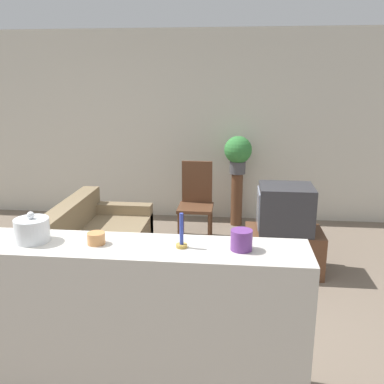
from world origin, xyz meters
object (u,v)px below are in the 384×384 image
at_px(decorative_bowl, 32,230).
at_px(wooden_chair, 196,198).
at_px(couch, 90,252).
at_px(television, 285,208).
at_px(potted_plant, 238,152).

bearing_deg(decorative_bowl, wooden_chair, 75.58).
distance_m(couch, television, 2.10).
distance_m(couch, wooden_chair, 1.63).
height_order(television, decorative_bowl, decorative_bowl).
bearing_deg(couch, decorative_bowl, -81.46).
bearing_deg(wooden_chair, potted_plant, 46.22).
height_order(couch, potted_plant, potted_plant).
distance_m(television, potted_plant, 1.59).
xyz_separation_m(potted_plant, decorative_bowl, (-1.27, -3.45, 0.07)).
height_order(wooden_chair, decorative_bowl, decorative_bowl).
distance_m(television, decorative_bowl, 2.69).
xyz_separation_m(couch, wooden_chair, (0.99, 1.26, 0.27)).
height_order(television, potted_plant, potted_plant).
bearing_deg(television, decorative_bowl, -131.87).
relative_size(couch, potted_plant, 3.73).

